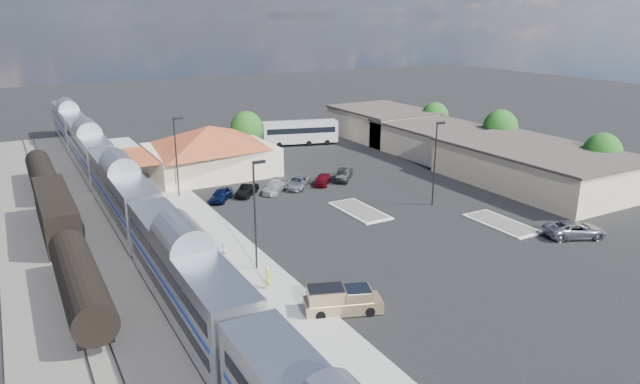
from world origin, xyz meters
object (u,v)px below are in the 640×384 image
suv (575,230)px  coach_bus (300,131)px  pickup_truck (343,300)px  station_depot (210,150)px

suv → coach_bus: coach_bus is taller
coach_bus → suv: bearing=-159.1°
pickup_truck → suv: size_ratio=1.03×
station_depot → suv: bearing=-60.0°
station_depot → coach_bus: (17.80, 9.37, -0.97)m
station_depot → pickup_truck: bearing=-95.8°
coach_bus → station_depot: bearing=133.7°
pickup_truck → suv: (25.75, 1.37, -0.11)m
station_depot → suv: (21.81, -37.72, -2.37)m
station_depot → pickup_truck: (-3.94, -39.09, -2.26)m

